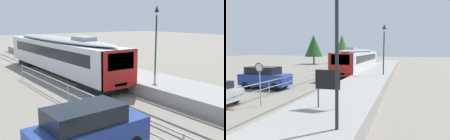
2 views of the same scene
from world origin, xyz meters
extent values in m
plane|color=gray|center=(-3.00, 22.00, 0.00)|extent=(160.00, 160.00, 0.00)
cube|color=gray|center=(0.00, 22.00, 0.03)|extent=(3.20, 60.00, 0.06)
cube|color=slate|center=(-0.72, 22.00, 0.10)|extent=(0.08, 60.00, 0.08)
cube|color=slate|center=(0.72, 22.00, 0.10)|extent=(0.08, 60.00, 0.08)
cube|color=silver|center=(0.00, 29.50, 1.96)|extent=(2.80, 19.17, 2.55)
cube|color=red|center=(0.00, 20.01, 1.96)|extent=(2.80, 0.24, 2.55)
cube|color=black|center=(0.00, 19.93, 2.53)|extent=(2.13, 0.08, 1.12)
cube|color=black|center=(0.00, 29.50, 2.37)|extent=(2.82, 16.10, 0.92)
ellipsoid|color=#9EA0A5|center=(0.00, 29.50, 3.42)|extent=(2.69, 18.41, 0.44)
cube|color=#9EA0A5|center=(0.00, 24.71, 3.70)|extent=(1.10, 2.20, 0.36)
cube|color=#EAE5C6|center=(0.00, 19.94, 0.97)|extent=(1.00, 0.10, 0.20)
cube|color=black|center=(0.00, 22.31, 0.42)|extent=(2.24, 3.20, 0.55)
cube|color=black|center=(0.00, 36.68, 0.42)|extent=(2.24, 3.20, 0.55)
cube|color=#999691|center=(3.25, 22.00, 0.45)|extent=(3.90, 60.00, 0.90)
cylinder|color=#232328|center=(4.47, 21.28, 3.20)|extent=(0.12, 0.12, 4.60)
pyramid|color=#232328|center=(4.47, 21.28, 6.00)|extent=(0.34, 0.34, 0.50)
sphere|color=silver|center=(4.47, 21.28, 5.68)|extent=(0.24, 0.24, 0.24)
cube|color=#9EA0A5|center=(-3.30, 12.00, 1.20)|extent=(0.05, 36.00, 0.05)
cylinder|color=#9EA0A5|center=(-3.30, 21.00, 0.62)|extent=(0.06, 0.06, 1.25)
cylinder|color=#9EA0A5|center=(-3.30, 30.00, 0.62)|extent=(0.06, 0.06, 1.25)
cube|color=navy|center=(-5.60, 14.59, 0.86)|extent=(4.66, 2.05, 1.00)
cube|color=black|center=(-5.80, 14.59, 1.70)|extent=(2.95, 1.77, 0.68)
cylinder|color=black|center=(-4.11, 15.47, 0.36)|extent=(0.73, 0.26, 0.72)
camera|label=1|loc=(-10.50, 6.31, 5.17)|focal=43.07mm
camera|label=2|loc=(6.61, -1.20, 3.65)|focal=32.86mm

